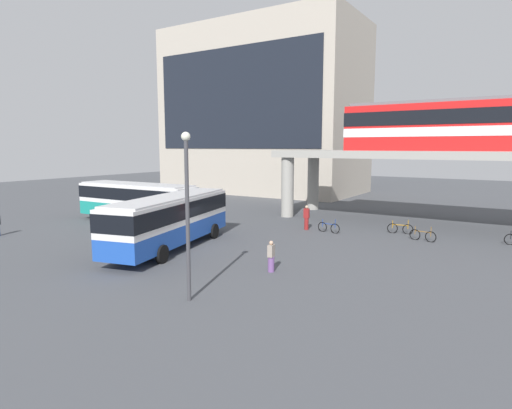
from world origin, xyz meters
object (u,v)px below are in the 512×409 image
object	(u,v)px
pedestrian_near_building	(306,218)
bicycle_brown	(423,236)
bus_secondary	(137,198)
pedestrian_by_bike_rack	(271,257)
station_building	(264,111)
bicycle_blue	(329,228)
train	(489,124)
bus_main	(170,216)
bicycle_orange	(400,229)

from	to	relation	value
pedestrian_near_building	bicycle_brown	bearing A→B (deg)	4.50
bicycle_brown	bus_secondary	bearing A→B (deg)	-165.79
pedestrian_near_building	pedestrian_by_bike_rack	bearing A→B (deg)	-73.04
station_building	bicycle_blue	size ratio (longest dim) A/B	14.68
bicycle_blue	bicycle_brown	distance (m)	6.39
bus_secondary	station_building	bearing A→B (deg)	99.44
bicycle_blue	train	bearing A→B (deg)	38.28
station_building	pedestrian_by_bike_rack	distance (m)	40.53
bus_main	pedestrian_near_building	xyz separation A→B (m)	(4.34, 9.87, -1.11)
train	bicycle_orange	distance (m)	10.13
bicycle_blue	pedestrian_by_bike_rack	size ratio (longest dim) A/B	1.13
station_building	pedestrian_by_bike_rack	xyz separation A→B (m)	(20.82, -33.22, -10.27)
bicycle_orange	pedestrian_near_building	bearing A→B (deg)	-160.03
bicycle_blue	pedestrian_near_building	world-z (taller)	pedestrian_near_building
bus_secondary	bicycle_blue	bearing A→B (deg)	17.40
station_building	train	bearing A→B (deg)	-27.99
bicycle_brown	bus_main	bearing A→B (deg)	-139.98
train	bicycle_blue	distance (m)	13.94
pedestrian_near_building	bus_main	bearing A→B (deg)	-113.76
pedestrian_by_bike_rack	pedestrian_near_building	bearing A→B (deg)	106.96
train	bicycle_brown	bearing A→B (deg)	-113.74
station_building	pedestrian_by_bike_rack	size ratio (longest dim) A/B	16.63
train	bicycle_orange	world-z (taller)	train
bicycle_orange	pedestrian_near_building	world-z (taller)	pedestrian_near_building
bicycle_brown	bicycle_orange	distance (m)	2.49
bus_secondary	pedestrian_by_bike_rack	bearing A→B (deg)	-20.43
train	bicycle_brown	world-z (taller)	train
bicycle_brown	pedestrian_by_bike_rack	bearing A→B (deg)	-113.11
train	station_building	bearing A→B (deg)	152.01
bicycle_blue	bicycle_orange	world-z (taller)	same
bicycle_brown	pedestrian_by_bike_rack	size ratio (longest dim) A/B	1.13
bicycle_orange	pedestrian_near_building	distance (m)	6.73
train	bus_secondary	world-z (taller)	train
bus_secondary	pedestrian_by_bike_rack	size ratio (longest dim) A/B	7.06
bus_main	bicycle_orange	xyz separation A→B (m)	(10.65, 12.16, -1.63)
pedestrian_by_bike_rack	bicycle_blue	bearing A→B (deg)	97.79
train	bicycle_brown	size ratio (longest dim) A/B	11.93
station_building	train	xyz separation A→B (m)	(28.60, -15.20, -3.18)
bicycle_blue	pedestrian_by_bike_rack	xyz separation A→B (m)	(1.47, -10.73, 0.37)
bus_secondary	bicycle_blue	xyz separation A→B (m)	(14.84, 4.65, -1.63)
station_building	pedestrian_near_building	xyz separation A→B (m)	(17.53, -22.42, -10.12)
bus_main	bus_secondary	distance (m)	10.08
bus_secondary	pedestrian_by_bike_rack	xyz separation A→B (m)	(16.31, -6.08, -1.26)
station_building	bicycle_orange	xyz separation A→B (m)	(23.83, -20.13, -10.64)
bicycle_orange	pedestrian_by_bike_rack	bearing A→B (deg)	-102.96
bus_main	bicycle_brown	bearing A→B (deg)	40.02
pedestrian_near_building	pedestrian_by_bike_rack	distance (m)	11.29
station_building	bicycle_orange	world-z (taller)	station_building
pedestrian_by_bike_rack	bicycle_brown	bearing A→B (deg)	66.89
bus_main	bicycle_orange	world-z (taller)	bus_main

